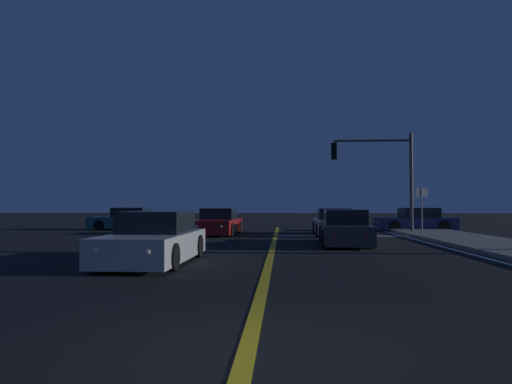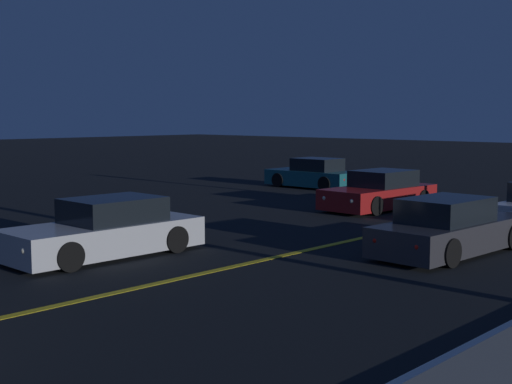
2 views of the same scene
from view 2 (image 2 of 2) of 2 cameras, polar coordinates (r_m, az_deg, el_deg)
name	(u,v)px [view 2 (image 2 of 2)]	position (r m, az deg, el deg)	size (l,w,h in m)	color
lane_line_center	(270,258)	(16.00, 1.14, -5.42)	(0.20, 32.86, 0.01)	gold
car_parked_curb_teal	(314,175)	(31.62, 4.72, 1.40)	(4.32, 1.91, 1.34)	#195960
car_mid_block_charcoal	(450,229)	(17.10, 15.50, -2.93)	(1.98, 4.71, 1.34)	#2D2D33
car_lead_oncoming_red	(380,192)	(24.74, 10.03, -0.02)	(2.11, 4.60, 1.34)	maroon
car_side_waiting_silver	(106,231)	(16.59, -12.10, -3.11)	(2.00, 4.66, 1.34)	#B2B5BA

